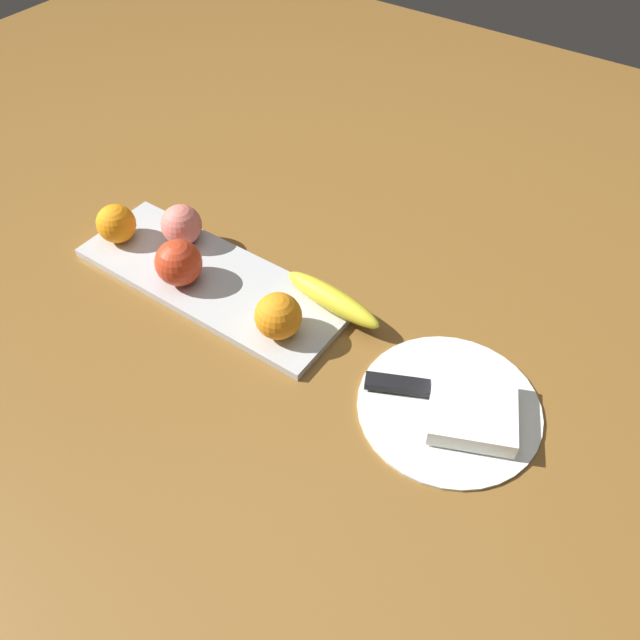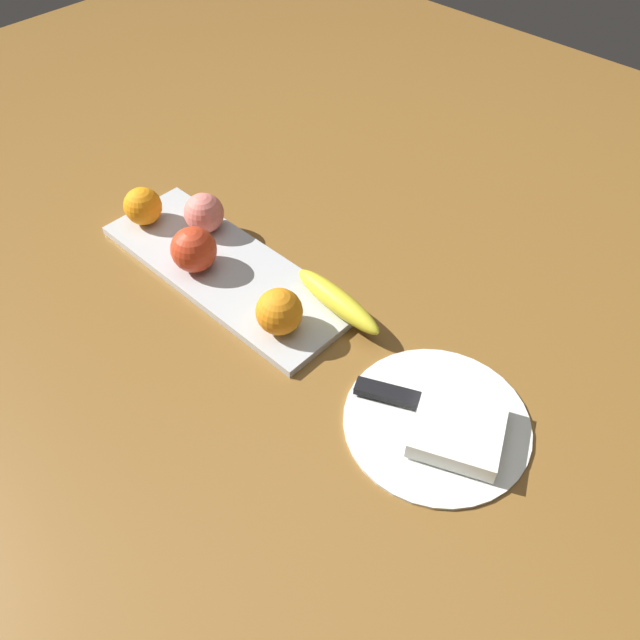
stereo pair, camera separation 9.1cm
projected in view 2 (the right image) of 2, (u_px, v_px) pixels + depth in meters
The scene contains 10 objects.
ground_plane at pixel (219, 288), 1.02m from camera, with size 2.40×2.40×0.00m, color brown.
fruit_tray at pixel (226, 269), 1.04m from camera, with size 0.47×0.16×0.01m, color #B9BEBF.
apple at pixel (196, 248), 1.01m from camera, with size 0.07×0.07×0.07m, color red.
banana at pixel (337, 301), 0.95m from camera, with size 0.18×0.04×0.04m, color yellow.
orange_near_apple at pixel (143, 206), 1.09m from camera, with size 0.07×0.07×0.07m, color orange.
orange_near_banana at pixel (277, 313), 0.91m from camera, with size 0.07×0.07×0.07m, color orange.
peach at pixel (204, 213), 1.07m from camera, with size 0.07×0.07×0.07m, color #E7796D.
dinner_plate at pixel (437, 421), 0.84m from camera, with size 0.25×0.25×0.01m, color white.
folded_napkin at pixel (458, 427), 0.81m from camera, with size 0.11×0.12×0.03m, color white.
knife at pixel (398, 396), 0.85m from camera, with size 0.17×0.10×0.01m.
Camera 2 is at (0.62, -0.42, 0.71)m, focal length 35.21 mm.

